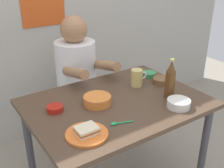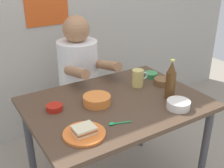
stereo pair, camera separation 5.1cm
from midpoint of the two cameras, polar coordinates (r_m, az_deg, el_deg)
dining_table at (r=1.79m, az=1.68°, el=-6.20°), size 1.10×0.80×0.74m
stool at (r=2.43m, az=-5.87°, el=-5.48°), size 0.34×0.34×0.45m
person_seated at (r=2.25m, az=-6.20°, el=3.63°), size 0.33×0.56×0.72m
plate_orange at (r=1.44m, az=-4.68°, el=-10.16°), size 0.22×0.22×0.01m
sandwich at (r=1.42m, az=-4.71°, el=-9.33°), size 0.11×0.09×0.04m
beer_mug at (r=1.94m, az=6.13°, el=1.23°), size 0.13×0.08×0.12m
beer_bottle at (r=1.78m, az=12.78°, el=0.55°), size 0.06×0.06×0.26m
dip_bowl_green at (r=2.11m, az=8.67°, el=1.91°), size 0.10×0.10×0.03m
soup_bowl_orange at (r=1.70m, az=-2.26°, el=-3.21°), size 0.17×0.17×0.05m
rice_bowl_white at (r=1.71m, az=14.33°, el=-4.04°), size 0.14×0.14×0.05m
condiment_bowl_brown at (r=2.00m, az=11.05°, el=0.57°), size 0.12×0.12×0.04m
sambal_bowl_red at (r=1.67m, az=-10.88°, el=-4.74°), size 0.10×0.10×0.03m
spoon at (r=1.52m, az=1.75°, el=-8.09°), size 0.12×0.05×0.01m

